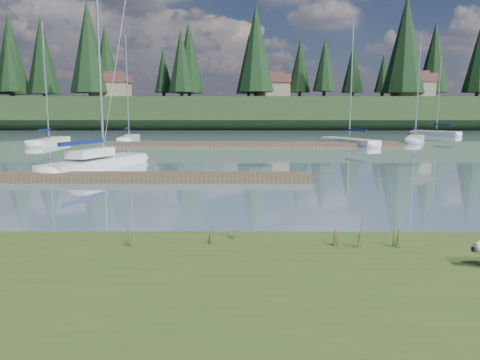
{
  "coord_description": "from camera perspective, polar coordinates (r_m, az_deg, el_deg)",
  "views": [
    {
      "loc": [
        0.83,
        -12.55,
        3.3
      ],
      "look_at": [
        0.77,
        -0.5,
        1.47
      ],
      "focal_mm": 35.0,
      "sensor_mm": 36.0,
      "label": 1
    }
  ],
  "objects": [
    {
      "name": "conifer_2",
      "position": [
        85.21,
        -18.0,
        15.14
      ],
      "size": [
        6.6,
        6.6,
        16.05
      ],
      "color": "#382619",
      "rests_on": "ridge"
    },
    {
      "name": "conifer_7",
      "position": [
        93.57,
        27.17,
        13.17
      ],
      "size": [
        5.28,
        5.28,
        13.2
      ],
      "color": "#382619",
      "rests_on": "ridge"
    },
    {
      "name": "mud_lip",
      "position": [
        11.45,
        -3.91,
        -7.77
      ],
      "size": [
        60.0,
        0.5,
        0.14
      ],
      "primitive_type": "cube",
      "color": "#33281C",
      "rests_on": "ground"
    },
    {
      "name": "bank",
      "position": [
        7.31,
        -6.53,
        -16.75
      ],
      "size": [
        60.0,
        9.0,
        0.35
      ],
      "primitive_type": "cube",
      "color": "#394F1D",
      "rests_on": "ground"
    },
    {
      "name": "dock_far",
      "position": [
        42.68,
        1.87,
        4.41
      ],
      "size": [
        26.0,
        2.2,
        0.3
      ],
      "primitive_type": "cube",
      "color": "#4C3D2C",
      "rests_on": "ground"
    },
    {
      "name": "weed_1",
      "position": [
        10.77,
        -0.98,
        -6.28
      ],
      "size": [
        0.17,
        0.14,
        0.42
      ],
      "color": "#475B23",
      "rests_on": "bank"
    },
    {
      "name": "weed_3",
      "position": [
        10.48,
        -13.25,
        -6.39
      ],
      "size": [
        0.17,
        0.14,
        0.66
      ],
      "color": "#475B23",
      "rests_on": "bank"
    },
    {
      "name": "house_2",
      "position": [
        86.7,
        20.33,
        10.77
      ],
      "size": [
        6.3,
        5.3,
        4.65
      ],
      "color": "gray",
      "rests_on": "ridge"
    },
    {
      "name": "weed_4",
      "position": [
        10.49,
        11.86,
        -6.76
      ],
      "size": [
        0.17,
        0.14,
        0.47
      ],
      "color": "#475B23",
      "rests_on": "bank"
    },
    {
      "name": "sailboat_bg_3",
      "position": [
        45.65,
        12.64,
        4.7
      ],
      "size": [
        4.83,
        7.57,
        11.37
      ],
      "rotation": [
        0.0,
        0.0,
        2.04
      ],
      "color": "silver",
      "rests_on": "ground"
    },
    {
      "name": "conifer_6",
      "position": [
        85.68,
        19.5,
        15.34
      ],
      "size": [
        7.04,
        7.04,
        17.0
      ],
      "color": "#382619",
      "rests_on": "ridge"
    },
    {
      "name": "ridge",
      "position": [
        85.56,
        -0.26,
        8.11
      ],
      "size": [
        200.0,
        20.0,
        5.0
      ],
      "primitive_type": "cube",
      "color": "#1D2F17",
      "rests_on": "ground"
    },
    {
      "name": "sailboat_bg_0",
      "position": [
        48.44,
        -21.94,
        4.5
      ],
      "size": [
        1.64,
        7.81,
        11.31
      ],
      "rotation": [
        0.0,
        0.0,
        1.58
      ],
      "color": "silver",
      "rests_on": "ground"
    },
    {
      "name": "sailboat_bg_1",
      "position": [
        50.11,
        -13.26,
        5.02
      ],
      "size": [
        2.05,
        7.23,
        10.74
      ],
      "rotation": [
        0.0,
        0.0,
        1.66
      ],
      "color": "silver",
      "rests_on": "ground"
    },
    {
      "name": "dock_near",
      "position": [
        22.31,
        -12.21,
        0.33
      ],
      "size": [
        16.0,
        2.0,
        0.3
      ],
      "primitive_type": "cube",
      "color": "#4C3D2C",
      "rests_on": "ground"
    },
    {
      "name": "sailboat_bg_5",
      "position": [
        64.92,
        22.38,
        5.37
      ],
      "size": [
        5.01,
        6.4,
        9.93
      ],
      "rotation": [
        0.0,
        0.0,
        2.18
      ],
      "color": "silver",
      "rests_on": "ground"
    },
    {
      "name": "conifer_4",
      "position": [
        79.19,
        1.94,
        15.74
      ],
      "size": [
        6.16,
        6.16,
        15.1
      ],
      "color": "#382619",
      "rests_on": "ridge"
    },
    {
      "name": "conifer_1",
      "position": [
        93.34,
        -26.34,
        12.68
      ],
      "size": [
        4.4,
        4.4,
        11.3
      ],
      "color": "#382619",
      "rests_on": "ridge"
    },
    {
      "name": "ground",
      "position": [
        42.69,
        -0.82,
        4.21
      ],
      "size": [
        200.0,
        200.0,
        0.0
      ],
      "primitive_type": "plane",
      "color": "#7792A1",
      "rests_on": "ground"
    },
    {
      "name": "sailboat_bg_4",
      "position": [
        51.57,
        20.61,
        4.79
      ],
      "size": [
        4.2,
        7.17,
        10.72
      ],
      "rotation": [
        0.0,
        0.0,
        1.16
      ],
      "color": "silver",
      "rests_on": "ground"
    },
    {
      "name": "sailboat_main",
      "position": [
        27.68,
        -16.34,
        2.33
      ],
      "size": [
        4.53,
        8.68,
        12.43
      ],
      "rotation": [
        0.0,
        0.0,
        1.22
      ],
      "color": "silver",
      "rests_on": "ground"
    },
    {
      "name": "weed_5",
      "position": [
        10.67,
        18.4,
        -6.19
      ],
      "size": [
        0.17,
        0.14,
        0.72
      ],
      "color": "#475B23",
      "rests_on": "bank"
    },
    {
      "name": "conifer_5",
      "position": [
        84.1,
        10.29,
        13.65
      ],
      "size": [
        3.96,
        3.96,
        10.35
      ],
      "color": "#382619",
      "rests_on": "ridge"
    },
    {
      "name": "conifer_3",
      "position": [
        85.66,
        -7.19,
        14.23
      ],
      "size": [
        4.84,
        4.84,
        12.25
      ],
      "color": "#382619",
      "rests_on": "ridge"
    },
    {
      "name": "house_1",
      "position": [
        83.81,
        3.91,
        11.37
      ],
      "size": [
        6.3,
        5.3,
        4.65
      ],
      "color": "gray",
      "rests_on": "ridge"
    },
    {
      "name": "weed_2",
      "position": [
        10.39,
        14.2,
        -6.39
      ],
      "size": [
        0.17,
        0.14,
        0.72
      ],
      "color": "#475B23",
      "rests_on": "bank"
    },
    {
      "name": "weed_0",
      "position": [
        10.39,
        -3.62,
        -6.55
      ],
      "size": [
        0.17,
        0.14,
        0.55
      ],
      "color": "#475B23",
      "rests_on": "bank"
    },
    {
      "name": "house_0",
      "position": [
        85.74,
        -15.44,
        11.02
      ],
      "size": [
        6.3,
        5.3,
        4.65
      ],
      "color": "gray",
      "rests_on": "ridge"
    }
  ]
}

